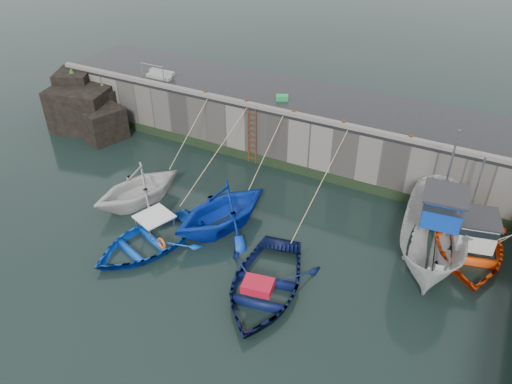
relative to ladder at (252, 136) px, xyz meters
The scene contains 24 objects.
ground 10.24m from the ladder, 78.60° to the right, with size 120.00×120.00×0.00m, color black.
quay_back 3.27m from the ladder, 52.28° to the left, with size 30.00×5.00×3.00m, color slate.
road_back 3.59m from the ladder, 52.28° to the left, with size 30.00×5.00×0.16m, color black.
kerb_back 2.62m from the ladder, ahead, with size 30.00×0.30×0.20m, color slate.
algae_back 2.41m from the ladder, ahead, with size 30.00×0.08×0.50m, color black.
rock_outcrop 10.95m from the ladder, behind, with size 5.85×4.24×3.41m.
ladder is the anchor object (origin of this frame).
boat_near_white 6.82m from the ladder, 117.27° to the right, with size 3.91×4.53×2.39m, color silver.
boat_near_white_rope 3.81m from the ladder, 151.42° to the right, with size 0.04×4.35×3.10m, color tan, non-canonical shape.
boat_near_blue 8.49m from the ladder, 94.81° to the right, with size 3.60×5.04×1.04m, color blue.
boat_near_blue_rope 3.35m from the ladder, 103.73° to the right, with size 0.04×6.45×3.10m, color tan, non-canonical shape.
boat_near_blacktrim 6.13m from the ladder, 75.32° to the right, with size 4.25×4.93×2.60m, color #0C34BB.
boat_near_blacktrim_rope 2.69m from the ladder, 46.31° to the right, with size 0.04×4.21×3.10m, color tan, non-canonical shape.
boat_near_navy 9.85m from the ladder, 59.46° to the right, with size 3.93×5.50×1.14m, color #09123D.
boat_near_navy_rope 5.94m from the ladder, 30.35° to the right, with size 0.04×6.50×3.10m, color tan, non-canonical shape.
boat_far_white 10.80m from the ladder, 18.67° to the right, with size 3.44×7.28×5.71m.
boat_far_orange 11.79m from the ladder, 10.91° to the right, with size 5.44×6.71×4.23m.
fish_crate 2.58m from the ladder, 62.09° to the left, with size 0.64×0.39×0.27m, color green.
railing 7.10m from the ladder, 168.83° to the left, with size 1.60×1.05×1.00m.
bollard_a 3.47m from the ladder, behind, with size 0.18×0.18×0.28m, color #3F1E0F.
bollard_b 1.81m from the ladder, 146.14° to the left, with size 0.18×0.18×0.28m, color #3F1E0F.
bollard_c 2.81m from the ladder, ahead, with size 0.18×0.18×0.28m, color #3F1E0F.
bollard_d 5.11m from the ladder, ahead, with size 0.18×0.18×0.28m, color #3F1E0F.
bollard_e 8.19m from the ladder, ahead, with size 0.18×0.18×0.28m, color #3F1E0F.
Camera 1 is at (9.03, -10.83, 14.05)m, focal length 35.00 mm.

